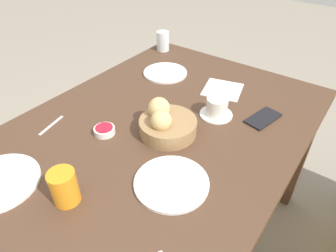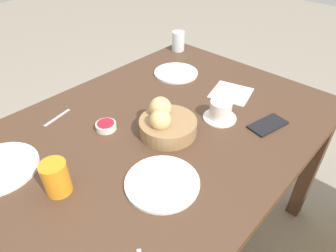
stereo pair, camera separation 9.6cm
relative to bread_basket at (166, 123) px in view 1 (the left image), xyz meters
The scene contains 12 objects.
ground_plane 0.78m from the bread_basket, 28.02° to the right, with size 10.00×10.00×0.00m, color gray.
dining_table 0.15m from the bread_basket, 28.02° to the right, with size 1.52×0.97×0.73m.
bread_basket is the anchor object (origin of this frame).
plate_near_left 0.45m from the bread_basket, 143.29° to the right, with size 0.21×0.21×0.01m.
plate_far_center 0.25m from the bread_basket, 40.37° to the left, with size 0.23×0.23×0.01m.
juice_glass 0.41m from the bread_basket, ahead, with size 0.07×0.07×0.10m.
water_tumbler 0.74m from the bread_basket, 142.38° to the right, with size 0.07×0.07×0.10m.
coffee_cup 0.22m from the bread_basket, 154.67° to the left, with size 0.13×0.13×0.08m.
jam_bowl_berry 0.22m from the bread_basket, 52.15° to the right, with size 0.08×0.08×0.03m.
spoon_coffee 0.43m from the bread_basket, 59.10° to the right, with size 0.13×0.04×0.00m.
napkin 0.39m from the bread_basket, behind, with size 0.20×0.20×0.00m.
cell_phone 0.38m from the bread_basket, 138.13° to the left, with size 0.16×0.11×0.01m.
Camera 1 is at (0.60, 0.55, 1.41)m, focal length 32.00 mm.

